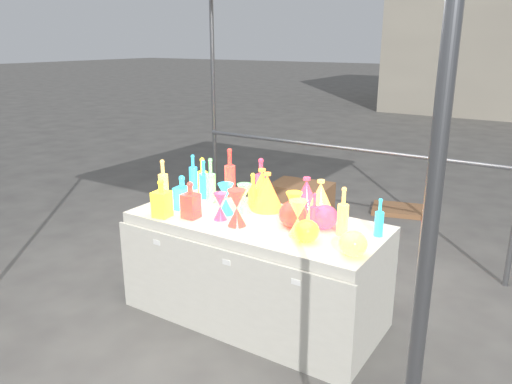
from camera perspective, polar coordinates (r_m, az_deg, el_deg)
The scene contains 32 objects.
ground at distance 3.82m, azimuth -0.00°, elevation -13.75°, with size 80.00×80.00×0.00m, color slate.
display_table at distance 3.64m, azimuth -0.08°, elevation -8.74°, with size 1.84×0.83×0.75m.
cardboard_box_closed at distance 5.51m, azimuth 5.18°, elevation -1.34°, with size 0.63×0.46×0.46m, color #936542.
cardboard_box_flat at distance 6.14m, azimuth 16.16°, elevation -1.97°, with size 0.64×0.46×0.05m, color #936542.
bottle_0 at distance 4.02m, azimuth -6.13°, elevation 1.78°, with size 0.08×0.08×0.31m, color #E84E15, non-canonical shape.
bottle_1 at distance 4.21m, azimuth -7.19°, elevation 2.31°, with size 0.07×0.07×0.29m, color #1C941B, non-canonical shape.
bottle_2 at distance 3.97m, azimuth -3.00°, elevation 2.26°, with size 0.09×0.09×0.39m, color orange, non-canonical shape.
bottle_3 at distance 3.82m, azimuth 0.56°, elevation 1.35°, with size 0.09×0.09×0.35m, color #2131C1, non-canonical shape.
bottle_4 at distance 3.94m, azimuth -10.56°, elevation 1.38°, with size 0.08×0.08×0.32m, color #148170, non-canonical shape.
bottle_5 at distance 3.84m, azimuth -5.20°, elevation 1.37°, with size 0.08×0.08×0.35m, color #CD29BF, non-canonical shape.
bottle_6 at distance 3.68m, azimuth -0.37°, elevation 0.12°, with size 0.07×0.07×0.27m, color #E84E15, non-canonical shape.
bottle_7 at distance 3.94m, azimuth -6.00°, elevation 1.46°, with size 0.07×0.07×0.31m, color #1C941B, non-canonical shape.
decanter_0 at distance 3.57m, azimuth -10.74°, elevation -0.70°, with size 0.11×0.11×0.27m, color #E84E15, non-canonical shape.
decanter_1 at distance 3.51m, azimuth -7.49°, elevation -0.90°, with size 0.11×0.11×0.26m, color orange, non-canonical shape.
decanter_2 at distance 3.70m, azimuth -8.41°, elevation -0.06°, with size 0.10×0.10×0.26m, color #1C941B, non-canonical shape.
hourglass_0 at distance 3.34m, azimuth -2.22°, elevation -1.82°, with size 0.13×0.13×0.25m, color orange, non-canonical shape.
hourglass_1 at distance 3.47m, azimuth -4.12°, elevation -1.64°, with size 0.10×0.10×0.19m, color #2131C1, non-canonical shape.
hourglass_2 at distance 3.19m, azimuth 4.79°, elevation -3.00°, with size 0.12×0.12×0.24m, color #148170, non-canonical shape.
hourglass_3 at distance 3.60m, azimuth -1.33°, elevation -0.73°, with size 0.11×0.11×0.22m, color #CD29BF, non-canonical shape.
hourglass_4 at distance 3.38m, azimuth 4.35°, elevation -1.87°, with size 0.11×0.11×0.23m, color #E84E15, non-canonical shape.
hourglass_5 at distance 3.57m, azimuth -3.46°, elevation -0.80°, with size 0.11×0.11×0.23m, color #1C941B, non-canonical shape.
globe_0 at distance 3.11m, azimuth 5.80°, elevation -4.61°, with size 0.16×0.16×0.13m, color #E84E15, non-canonical shape.
globe_1 at distance 2.96m, azimuth 11.02°, elevation -5.96°, with size 0.17×0.17×0.13m, color #148170, non-canonical shape.
globe_2 at distance 3.35m, azimuth 4.21°, elevation -2.68°, with size 0.19×0.19×0.15m, color orange, non-canonical shape.
globe_3 at distance 3.34m, azimuth 7.80°, elevation -2.99°, with size 0.18×0.18×0.14m, color #2131C1, non-canonical shape.
lampshade_0 at distance 3.65m, azimuth 1.30°, elevation 0.08°, with size 0.24×0.24×0.28m, color #F9FF35, non-canonical shape.
lampshade_1 at distance 3.74m, azimuth 0.69°, elevation 0.54°, with size 0.25×0.25×0.29m, color #F9FF35, non-canonical shape.
lampshade_2 at distance 3.57m, azimuth 5.76°, elevation -0.46°, with size 0.24×0.24×0.28m, color #2131C1, non-canonical shape.
lampshade_3 at distance 3.52m, azimuth 7.37°, elevation -0.77°, with size 0.23×0.23×0.27m, color #148170, non-canonical shape.
bottle_8 at distance 3.26m, azimuth 13.92°, elevation -2.82°, with size 0.06×0.06×0.25m, color #1C941B, non-canonical shape.
bottle_10 at distance 3.29m, azimuth 6.67°, elevation -2.23°, with size 0.06×0.06×0.26m, color #2131C1, non-canonical shape.
bottle_11 at distance 3.22m, azimuth 9.93°, elevation -2.17°, with size 0.07×0.07×0.32m, color #148170, non-canonical shape.
Camera 1 is at (1.77, -2.76, 1.95)m, focal length 35.00 mm.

